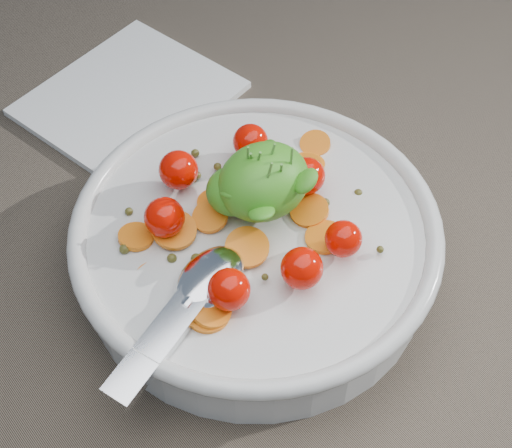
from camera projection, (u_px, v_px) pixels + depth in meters
ground at (211, 265)px, 0.61m from camera, size 6.00×6.00×0.00m
bowl at (255, 243)px, 0.58m from camera, size 0.29×0.27×0.12m
napkin at (129, 98)px, 0.73m from camera, size 0.20×0.18×0.01m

